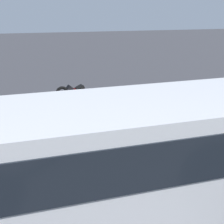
% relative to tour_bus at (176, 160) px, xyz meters
% --- Properties ---
extents(ground_plane, '(80.00, 80.00, 0.00)m').
position_rel_tour_bus_xyz_m(ground_plane, '(0.24, -4.52, -1.65)').
color(ground_plane, '#38383D').
extents(tour_bus, '(10.49, 3.27, 3.25)m').
position_rel_tour_bus_xyz_m(tour_bus, '(0.00, 0.00, 0.00)').
color(tour_bus, silver).
rests_on(tour_bus, ground_plane).
extents(spectator_far_left, '(0.58, 0.37, 1.68)m').
position_rel_tour_bus_xyz_m(spectator_far_left, '(-0.71, -2.87, -0.65)').
color(spectator_far_left, black).
rests_on(spectator_far_left, ground_plane).
extents(spectator_left, '(0.58, 0.37, 1.76)m').
position_rel_tour_bus_xyz_m(spectator_left, '(0.40, -2.95, -0.60)').
color(spectator_left, black).
rests_on(spectator_left, ground_plane).
extents(spectator_centre, '(0.58, 0.37, 1.74)m').
position_rel_tour_bus_xyz_m(spectator_centre, '(1.52, -2.85, -0.60)').
color(spectator_centre, black).
rests_on(spectator_centre, ground_plane).
extents(parked_motorcycle_silver, '(2.05, 0.58, 0.99)m').
position_rel_tour_bus_xyz_m(parked_motorcycle_silver, '(-1.09, -2.07, -1.16)').
color(parked_motorcycle_silver, black).
rests_on(parked_motorcycle_silver, ground_plane).
extents(stunt_motorcycle, '(1.92, 0.97, 1.72)m').
position_rel_tour_bus_xyz_m(stunt_motorcycle, '(1.80, -7.36, -0.63)').
color(stunt_motorcycle, black).
rests_on(stunt_motorcycle, ground_plane).
extents(traffic_cone, '(0.34, 0.34, 0.63)m').
position_rel_tour_bus_xyz_m(traffic_cone, '(-0.77, -7.42, -1.34)').
color(traffic_cone, orange).
rests_on(traffic_cone, ground_plane).
extents(bay_line_a, '(0.21, 4.97, 0.01)m').
position_rel_tour_bus_xyz_m(bay_line_a, '(-3.57, -4.91, -1.64)').
color(bay_line_a, white).
rests_on(bay_line_a, ground_plane).
extents(bay_line_b, '(0.21, 4.98, 0.01)m').
position_rel_tour_bus_xyz_m(bay_line_b, '(-0.67, -4.91, -1.64)').
color(bay_line_b, white).
rests_on(bay_line_b, ground_plane).
extents(bay_line_c, '(0.20, 4.63, 0.01)m').
position_rel_tour_bus_xyz_m(bay_line_c, '(2.22, -4.91, -1.64)').
color(bay_line_c, white).
rests_on(bay_line_c, ground_plane).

